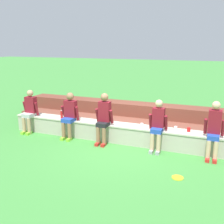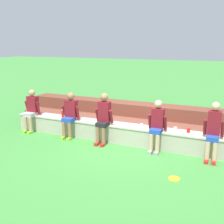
{
  "view_description": "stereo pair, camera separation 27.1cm",
  "coord_description": "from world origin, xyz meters",
  "px_view_note": "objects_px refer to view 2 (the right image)",
  "views": [
    {
      "loc": [
        2.36,
        -6.76,
        2.82
      ],
      "look_at": [
        -0.39,
        0.23,
        0.88
      ],
      "focal_mm": 42.87,
      "sensor_mm": 36.0,
      "label": 1
    },
    {
      "loc": [
        2.61,
        -6.66,
        2.82
      ],
      "look_at": [
        -0.39,
        0.23,
        0.88
      ],
      "focal_mm": 42.87,
      "sensor_mm": 36.0,
      "label": 2
    }
  ],
  "objects_px": {
    "person_far_left": "(31,109)",
    "person_far_right": "(213,130)",
    "plastic_cup_left_end": "(188,130)",
    "person_center": "(103,117)",
    "frisbee": "(174,179)",
    "person_left_of_center": "(70,113)",
    "plastic_cup_right_end": "(141,126)",
    "water_bottle_near_right": "(63,114)",
    "person_right_of_center": "(157,125)",
    "plastic_cup_middle": "(175,129)"
  },
  "relations": [
    {
      "from": "water_bottle_near_right",
      "to": "person_far_left",
      "type": "bearing_deg",
      "value": -170.86
    },
    {
      "from": "person_left_of_center",
      "to": "plastic_cup_middle",
      "type": "xyz_separation_m",
      "value": [
        3.12,
        0.29,
        -0.17
      ]
    },
    {
      "from": "person_left_of_center",
      "to": "person_center",
      "type": "bearing_deg",
      "value": -1.82
    },
    {
      "from": "plastic_cup_right_end",
      "to": "plastic_cup_left_end",
      "type": "relative_size",
      "value": 1.06
    },
    {
      "from": "person_left_of_center",
      "to": "plastic_cup_middle",
      "type": "relative_size",
      "value": 13.29
    },
    {
      "from": "person_center",
      "to": "frisbee",
      "type": "distance_m",
      "value": 2.78
    },
    {
      "from": "plastic_cup_right_end",
      "to": "frisbee",
      "type": "xyz_separation_m",
      "value": [
        1.24,
        -1.57,
        -0.59
      ]
    },
    {
      "from": "person_left_of_center",
      "to": "person_far_left",
      "type": "bearing_deg",
      "value": 179.64
    },
    {
      "from": "person_far_left",
      "to": "person_center",
      "type": "height_order",
      "value": "person_center"
    },
    {
      "from": "plastic_cup_middle",
      "to": "plastic_cup_right_end",
      "type": "distance_m",
      "value": 0.92
    },
    {
      "from": "person_far_left",
      "to": "person_far_right",
      "type": "height_order",
      "value": "person_far_right"
    },
    {
      "from": "person_far_left",
      "to": "plastic_cup_left_end",
      "type": "bearing_deg",
      "value": 3.17
    },
    {
      "from": "person_center",
      "to": "plastic_cup_left_end",
      "type": "xyz_separation_m",
      "value": [
        2.33,
        0.32,
        -0.19
      ]
    },
    {
      "from": "plastic_cup_middle",
      "to": "frisbee",
      "type": "bearing_deg",
      "value": -78.89
    },
    {
      "from": "person_left_of_center",
      "to": "plastic_cup_left_end",
      "type": "distance_m",
      "value": 3.48
    },
    {
      "from": "person_left_of_center",
      "to": "person_right_of_center",
      "type": "xyz_separation_m",
      "value": [
        2.69,
        -0.01,
        -0.02
      ]
    },
    {
      "from": "plastic_cup_middle",
      "to": "frisbee",
      "type": "height_order",
      "value": "plastic_cup_middle"
    },
    {
      "from": "plastic_cup_middle",
      "to": "plastic_cup_left_end",
      "type": "xyz_separation_m",
      "value": [
        0.35,
        -0.01,
        0.0
      ]
    },
    {
      "from": "person_center",
      "to": "plastic_cup_left_end",
      "type": "bearing_deg",
      "value": 7.8
    },
    {
      "from": "person_far_left",
      "to": "person_center",
      "type": "bearing_deg",
      "value": -1.0
    },
    {
      "from": "plastic_cup_right_end",
      "to": "person_far_left",
      "type": "bearing_deg",
      "value": -177.17
    },
    {
      "from": "person_right_of_center",
      "to": "plastic_cup_right_end",
      "type": "relative_size",
      "value": 11.51
    },
    {
      "from": "person_far_left",
      "to": "plastic_cup_middle",
      "type": "xyz_separation_m",
      "value": [
        4.59,
        0.28,
        -0.15
      ]
    },
    {
      "from": "person_left_of_center",
      "to": "water_bottle_near_right",
      "type": "relative_size",
      "value": 5.34
    },
    {
      "from": "person_center",
      "to": "water_bottle_near_right",
      "type": "height_order",
      "value": "person_center"
    },
    {
      "from": "plastic_cup_middle",
      "to": "frisbee",
      "type": "relative_size",
      "value": 0.42
    },
    {
      "from": "person_right_of_center",
      "to": "person_far_left",
      "type": "bearing_deg",
      "value": 179.68
    },
    {
      "from": "person_right_of_center",
      "to": "person_center",
      "type": "bearing_deg",
      "value": -179.19
    },
    {
      "from": "person_far_left",
      "to": "person_far_right",
      "type": "bearing_deg",
      "value": -0.19
    },
    {
      "from": "person_far_left",
      "to": "frisbee",
      "type": "height_order",
      "value": "person_far_left"
    },
    {
      "from": "person_far_right",
      "to": "plastic_cup_right_end",
      "type": "height_order",
      "value": "person_far_right"
    },
    {
      "from": "water_bottle_near_right",
      "to": "plastic_cup_middle",
      "type": "relative_size",
      "value": 2.49
    },
    {
      "from": "person_far_left",
      "to": "person_far_right",
      "type": "relative_size",
      "value": 0.95
    },
    {
      "from": "water_bottle_near_right",
      "to": "plastic_cup_middle",
      "type": "xyz_separation_m",
      "value": [
        3.51,
        0.1,
        -0.07
      ]
    },
    {
      "from": "person_center",
      "to": "plastic_cup_left_end",
      "type": "relative_size",
      "value": 12.87
    },
    {
      "from": "person_far_left",
      "to": "frisbee",
      "type": "distance_m",
      "value": 5.16
    },
    {
      "from": "water_bottle_near_right",
      "to": "person_right_of_center",
      "type": "bearing_deg",
      "value": -3.68
    },
    {
      "from": "person_far_left",
      "to": "person_far_right",
      "type": "xyz_separation_m",
      "value": [
        5.56,
        -0.02,
        0.03
      ]
    },
    {
      "from": "person_far_right",
      "to": "plastic_cup_left_end",
      "type": "relative_size",
      "value": 12.85
    },
    {
      "from": "person_right_of_center",
      "to": "person_far_right",
      "type": "height_order",
      "value": "person_far_right"
    },
    {
      "from": "person_left_of_center",
      "to": "person_right_of_center",
      "type": "relative_size",
      "value": 1.01
    },
    {
      "from": "person_left_of_center",
      "to": "frisbee",
      "type": "bearing_deg",
      "value": -21.79
    },
    {
      "from": "person_right_of_center",
      "to": "frisbee",
      "type": "relative_size",
      "value": 5.48
    },
    {
      "from": "person_left_of_center",
      "to": "plastic_cup_middle",
      "type": "distance_m",
      "value": 3.14
    },
    {
      "from": "person_far_left",
      "to": "person_far_right",
      "type": "distance_m",
      "value": 5.56
    },
    {
      "from": "person_center",
      "to": "frisbee",
      "type": "relative_size",
      "value": 5.78
    },
    {
      "from": "person_left_of_center",
      "to": "plastic_cup_right_end",
      "type": "xyz_separation_m",
      "value": [
        2.2,
        0.19,
        -0.16
      ]
    },
    {
      "from": "person_right_of_center",
      "to": "person_far_right",
      "type": "relative_size",
      "value": 0.95
    },
    {
      "from": "person_right_of_center",
      "to": "plastic_cup_left_end",
      "type": "bearing_deg",
      "value": 20.84
    },
    {
      "from": "person_far_right",
      "to": "plastic_cup_right_end",
      "type": "relative_size",
      "value": 12.12
    }
  ]
}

